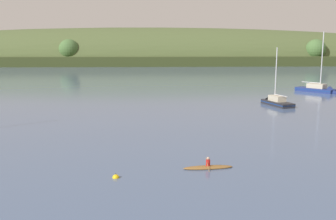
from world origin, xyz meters
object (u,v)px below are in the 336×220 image
(sailboat_near_mooring, at_px, (275,103))
(canoe_with_paddler, at_px, (208,167))
(sailboat_far_left, at_px, (320,91))
(mooring_buoy_midchannel, at_px, (116,178))

(sailboat_near_mooring, bearing_deg, canoe_with_paddler, 139.80)
(sailboat_far_left, height_order, canoe_with_paddler, sailboat_far_left)
(sailboat_near_mooring, relative_size, canoe_with_paddler, 2.61)
(mooring_buoy_midchannel, bearing_deg, canoe_with_paddler, 14.12)
(sailboat_near_mooring, height_order, canoe_with_paddler, sailboat_near_mooring)
(sailboat_far_left, xyz_separation_m, canoe_with_paddler, (-30.88, -47.72, -0.21))
(sailboat_far_left, bearing_deg, sailboat_near_mooring, -78.89)
(mooring_buoy_midchannel, bearing_deg, sailboat_near_mooring, 55.60)
(sailboat_near_mooring, distance_m, sailboat_far_left, 22.13)
(sailboat_near_mooring, distance_m, mooring_buoy_midchannel, 40.23)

